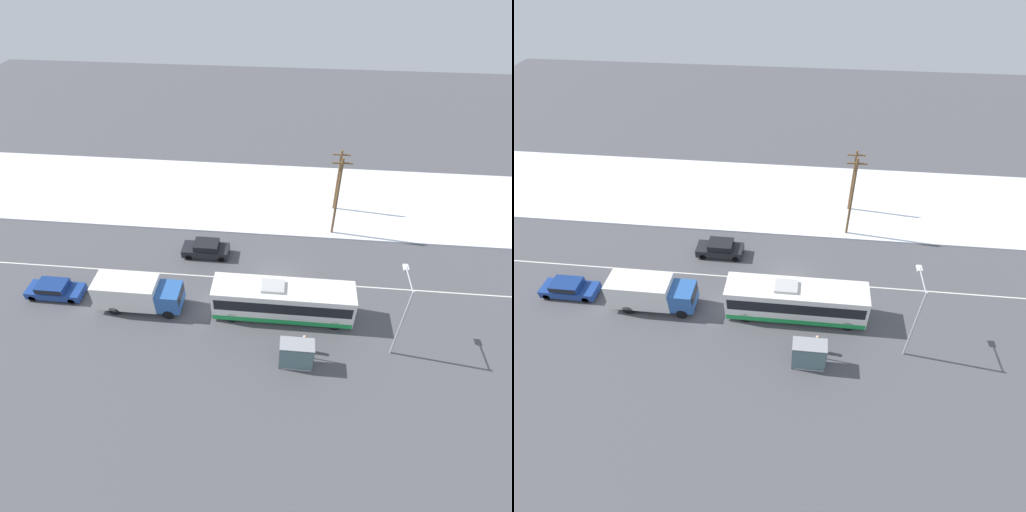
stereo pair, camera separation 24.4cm
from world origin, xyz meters
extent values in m
plane|color=#4C4C51|center=(0.00, 0.00, 0.00)|extent=(120.00, 120.00, 0.00)
cube|color=silver|center=(0.00, 13.43, 0.06)|extent=(80.00, 13.97, 0.12)
cube|color=silver|center=(0.00, 0.00, 0.00)|extent=(60.00, 0.12, 0.00)
cube|color=white|center=(0.64, -3.74, 1.69)|extent=(11.19, 2.55, 2.83)
cube|color=black|center=(0.64, -3.74, 2.03)|extent=(10.74, 2.57, 1.07)
cube|color=green|center=(0.64, -3.74, 0.53)|extent=(11.07, 2.57, 0.51)
cube|color=#B2B2B2|center=(-0.20, -3.74, 3.22)|extent=(1.80, 1.40, 0.24)
cylinder|color=black|center=(4.83, -4.88, 0.50)|extent=(1.00, 0.28, 1.00)
cylinder|color=black|center=(4.83, -2.61, 0.50)|extent=(1.00, 0.28, 1.00)
cylinder|color=black|center=(-3.35, -4.88, 0.50)|extent=(1.00, 0.28, 1.00)
cylinder|color=black|center=(-3.35, -2.61, 0.50)|extent=(1.00, 0.28, 1.00)
cube|color=silver|center=(-12.02, -4.03, 1.69)|extent=(5.09, 2.30, 2.39)
cube|color=#2856A3|center=(-8.52, -4.03, 1.43)|extent=(1.90, 2.18, 1.87)
cube|color=black|center=(-7.59, -4.03, 1.80)|extent=(0.06, 1.96, 0.82)
cylinder|color=black|center=(-8.52, -5.05, 0.45)|extent=(0.90, 0.26, 0.90)
cylinder|color=black|center=(-8.52, -3.01, 0.45)|extent=(0.90, 0.26, 0.90)
cylinder|color=black|center=(-13.03, -5.05, 0.45)|extent=(0.90, 0.26, 0.90)
cylinder|color=black|center=(-13.03, -3.01, 0.45)|extent=(0.90, 0.26, 0.90)
cube|color=black|center=(-6.93, 2.87, 0.59)|extent=(4.40, 1.80, 0.74)
cube|color=black|center=(-6.83, 2.87, 1.26)|extent=(2.29, 1.66, 0.59)
cube|color=black|center=(-6.83, 2.87, 1.27)|extent=(2.10, 1.69, 0.47)
cylinder|color=black|center=(-8.43, 2.08, 0.32)|extent=(0.64, 0.22, 0.64)
cylinder|color=black|center=(-8.43, 3.66, 0.32)|extent=(0.64, 0.22, 0.64)
cylinder|color=black|center=(-5.34, 2.08, 0.32)|extent=(0.64, 0.22, 0.64)
cylinder|color=black|center=(-5.34, 3.66, 0.32)|extent=(0.64, 0.22, 0.64)
cube|color=navy|center=(-18.74, -3.52, 0.56)|extent=(4.74, 1.80, 0.68)
cube|color=navy|center=(-18.85, -3.52, 1.18)|extent=(2.47, 1.66, 0.55)
cube|color=black|center=(-18.85, -3.52, 1.19)|extent=(2.27, 1.69, 0.44)
cylinder|color=black|center=(-17.06, -4.31, 0.32)|extent=(0.64, 0.22, 0.64)
cylinder|color=black|center=(-17.06, -2.73, 0.32)|extent=(0.64, 0.22, 0.64)
cylinder|color=black|center=(-20.51, -4.31, 0.32)|extent=(0.64, 0.22, 0.64)
cylinder|color=black|center=(-20.51, -2.73, 0.32)|extent=(0.64, 0.22, 0.64)
cylinder|color=#23232D|center=(2.27, -7.17, 0.42)|extent=(0.13, 0.13, 0.85)
cylinder|color=#23232D|center=(2.53, -7.17, 0.42)|extent=(0.13, 0.13, 0.85)
cube|color=#19478C|center=(2.40, -7.17, 1.19)|extent=(0.44, 0.24, 0.70)
sphere|color=tan|center=(2.40, -7.17, 1.69)|extent=(0.29, 0.29, 0.29)
cylinder|color=#19478C|center=(2.13, -7.17, 1.16)|extent=(0.11, 0.11, 0.66)
cylinder|color=#19478C|center=(2.68, -7.17, 1.16)|extent=(0.11, 0.11, 0.66)
cube|color=gray|center=(1.84, -8.34, 2.37)|extent=(2.46, 1.20, 0.06)
cube|color=slate|center=(1.84, -8.92, 1.20)|extent=(2.36, 0.04, 2.16)
cylinder|color=#474C51|center=(0.65, -7.78, 1.17)|extent=(0.08, 0.08, 2.34)
cylinder|color=#474C51|center=(3.03, -7.78, 1.17)|extent=(0.08, 0.08, 2.34)
cylinder|color=#474C51|center=(0.65, -8.90, 1.17)|extent=(0.08, 0.08, 2.34)
cylinder|color=#474C51|center=(3.03, -8.90, 1.17)|extent=(0.08, 0.08, 2.34)
cylinder|color=#9EA3A8|center=(8.96, -6.74, 3.39)|extent=(0.14, 0.14, 6.79)
cylinder|color=#9EA3A8|center=(8.96, -5.51, 6.64)|extent=(0.10, 2.46, 0.10)
cube|color=silver|center=(8.96, -4.29, 6.57)|extent=(0.36, 0.60, 0.16)
cylinder|color=brown|center=(5.19, 7.38, 4.24)|extent=(0.24, 0.24, 8.49)
cube|color=brown|center=(5.19, 7.38, 7.99)|extent=(1.80, 0.12, 0.12)
cylinder|color=brown|center=(5.58, 11.68, 3.53)|extent=(0.24, 0.24, 7.06)
cube|color=brown|center=(5.58, 11.68, 6.56)|extent=(1.80, 0.12, 0.12)
camera|label=1|loc=(0.52, -25.08, 25.66)|focal=28.00mm
camera|label=2|loc=(0.76, -25.05, 25.66)|focal=28.00mm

